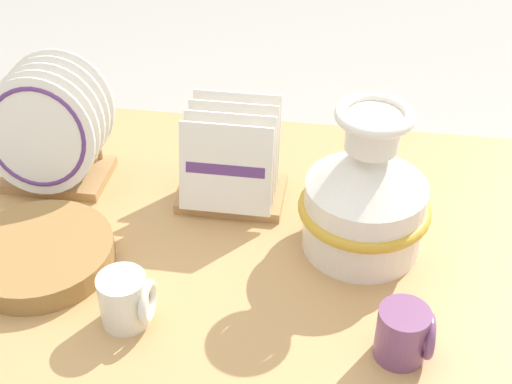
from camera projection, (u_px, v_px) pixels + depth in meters
display_table at (256, 265)px, 1.47m from camera, size 1.38×0.89×0.74m
ceramic_vase at (366, 194)px, 1.33m from camera, size 0.25×0.25×0.31m
dish_rack_round_plates at (49, 135)px, 1.51m from camera, size 0.25×0.19×0.27m
dish_rack_square_plates at (232, 170)px, 1.48m from camera, size 0.22×0.18×0.21m
wicker_charger_stack at (40, 254)px, 1.35m from camera, size 0.28×0.28×0.04m
mug_cream_glaze at (127, 300)px, 1.22m from camera, size 0.09×0.08×0.10m
mug_plum_glaze at (405, 334)px, 1.15m from camera, size 0.09×0.08×0.10m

